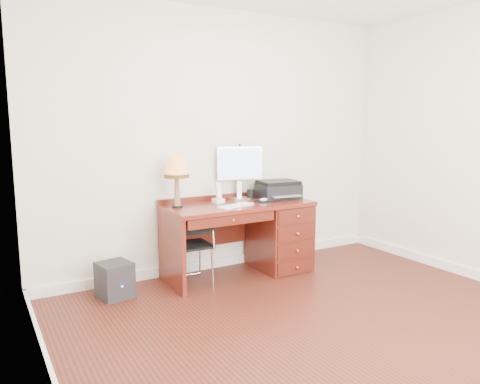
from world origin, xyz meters
TOP-DOWN VIEW (x-y plane):
  - ground at (0.00, 0.00)m, footprint 4.00×4.00m
  - room_shell at (0.00, 0.63)m, footprint 4.00×4.00m
  - desk at (0.32, 1.40)m, footprint 1.50×0.67m
  - monitor at (0.14, 1.63)m, footprint 0.48×0.22m
  - keyboard at (-0.11, 1.26)m, footprint 0.41×0.22m
  - mouse_pad at (0.26, 1.34)m, footprint 0.19×0.19m
  - printer at (0.53, 1.46)m, footprint 0.46×0.37m
  - leg_lamp at (-0.62, 1.49)m, footprint 0.24×0.24m
  - phone at (-0.16, 1.53)m, footprint 0.11×0.11m
  - pen_cup at (0.24, 1.56)m, footprint 0.08×0.08m
  - chair at (-0.54, 1.30)m, footprint 0.36×0.37m
  - equipment_box at (-1.27, 1.42)m, footprint 0.32×0.32m

SIDE VIEW (x-z plane):
  - ground at x=0.00m, z-range 0.00..0.00m
  - room_shell at x=0.00m, z-range -1.95..2.05m
  - equipment_box at x=-1.27m, z-range 0.00..0.32m
  - desk at x=0.32m, z-range 0.04..0.79m
  - chair at x=-0.54m, z-range 0.08..0.83m
  - keyboard at x=-0.11m, z-range 0.75..0.77m
  - mouse_pad at x=0.26m, z-range 0.74..0.78m
  - pen_cup at x=0.24m, z-range 0.75..0.85m
  - phone at x=-0.16m, z-range 0.71..0.91m
  - printer at x=0.53m, z-range 0.75..0.94m
  - monitor at x=0.14m, z-range 0.82..1.38m
  - leg_lamp at x=-0.62m, z-range 0.86..1.35m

